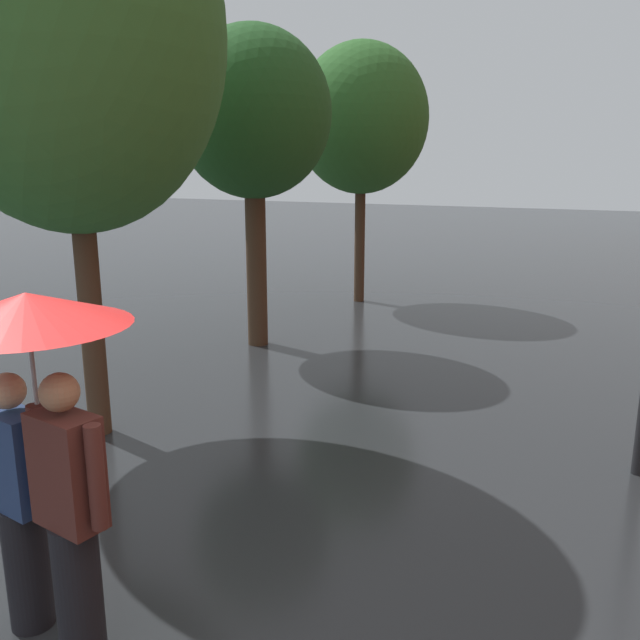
# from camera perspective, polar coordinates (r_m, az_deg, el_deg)

# --- Properties ---
(street_tree_0) EXTENTS (2.93, 2.93, 5.80)m
(street_tree_0) POSITION_cam_1_polar(r_m,az_deg,el_deg) (7.01, -20.96, 22.10)
(street_tree_0) COLOR #473323
(street_tree_0) RESTS_ON ground
(street_tree_1) EXTENTS (2.29, 2.29, 4.70)m
(street_tree_1) POSITION_cam_1_polar(r_m,az_deg,el_deg) (10.06, -5.80, 17.12)
(street_tree_1) COLOR #473323
(street_tree_1) RESTS_ON ground
(street_tree_2) EXTENTS (2.59, 2.59, 5.02)m
(street_tree_2) POSITION_cam_1_polar(r_m,az_deg,el_deg) (13.33, 3.59, 16.90)
(street_tree_2) COLOR #473323
(street_tree_2) RESTS_ON ground
(couple_under_umbrella) EXTENTS (1.10, 1.10, 2.12)m
(couple_under_umbrella) POSITION_cam_1_polar(r_m,az_deg,el_deg) (4.00, -23.21, -8.08)
(couple_under_umbrella) COLOR black
(couple_under_umbrella) RESTS_ON ground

